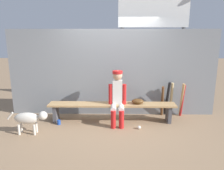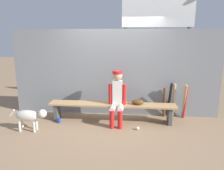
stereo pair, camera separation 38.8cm
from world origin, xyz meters
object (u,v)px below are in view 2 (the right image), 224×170
object	(u,v)px
bat_wood_natural	(174,101)
dog	(30,116)
cup_on_ground	(59,121)
cup_on_bench	(123,102)
dugout_bench	(112,107)
scoreboard	(160,26)
bat_aluminum_black	(169,100)
bat_wood_tan	(184,102)
bat_aluminum_red	(185,102)
player_seated	(117,96)
baseball_glove	(138,102)
bat_wood_dark	(164,102)
baseball	(138,128)

from	to	relation	value
bat_wood_natural	dog	size ratio (longest dim) A/B	1.04
cup_on_ground	cup_on_bench	world-z (taller)	cup_on_bench
dugout_bench	scoreboard	xyz separation A→B (m)	(1.17, 1.27, 1.90)
dugout_bench	bat_aluminum_black	xyz separation A→B (m)	(1.39, 0.41, 0.09)
cup_on_ground	bat_wood_tan	bearing A→B (deg)	10.59
bat_wood_tan	bat_aluminum_red	world-z (taller)	bat_wood_tan
bat_wood_tan	cup_on_bench	xyz separation A→B (m)	(-1.47, -0.37, 0.06)
bat_wood_tan	dog	world-z (taller)	bat_wood_tan
bat_aluminum_black	cup_on_ground	bearing A→B (deg)	-166.49
scoreboard	player_seated	bearing A→B (deg)	-127.21
bat_aluminum_red	bat_wood_tan	bearing A→B (deg)	-169.19
baseball_glove	bat_wood_dark	size ratio (longest dim) A/B	0.35
dog	bat_aluminum_red	bearing A→B (deg)	16.66
bat_wood_natural	baseball	world-z (taller)	bat_wood_natural
baseball_glove	bat_wood_dark	xyz separation A→B (m)	(0.66, 0.36, -0.10)
bat_aluminum_red	cup_on_bench	bearing A→B (deg)	-165.91
cup_on_bench	bat_wood_tan	bearing A→B (deg)	14.12
dugout_bench	player_seated	bearing A→B (deg)	-39.85
baseball_glove	bat_wood_natural	size ratio (longest dim) A/B	0.32
baseball_glove	cup_on_bench	size ratio (longest dim) A/B	2.55
cup_on_bench	scoreboard	world-z (taller)	scoreboard
bat_aluminum_black	bat_wood_tan	size ratio (longest dim) A/B	1.02
dog	bat_wood_dark	bearing A→B (deg)	19.57
baseball	bat_aluminum_red	bearing A→B (deg)	33.77
player_seated	bat_aluminum_black	size ratio (longest dim) A/B	1.36
bat_aluminum_black	baseball	bearing A→B (deg)	-133.09
bat_wood_natural	cup_on_ground	bearing A→B (deg)	-167.10
baseball_glove	cup_on_bench	xyz separation A→B (m)	(-0.33, -0.03, -0.01)
bat_aluminum_black	dog	bearing A→B (deg)	-160.32
bat_wood_natural	baseball	size ratio (longest dim) A/B	11.83
player_seated	baseball	xyz separation A→B (m)	(0.48, -0.32, -0.62)
cup_on_ground	dog	bearing A→B (deg)	-134.56
baseball_glove	baseball	world-z (taller)	baseball_glove
baseball_glove	scoreboard	bearing A→B (deg)	65.91
player_seated	bat_wood_tan	bearing A→B (deg)	15.43
dugout_bench	dog	distance (m)	1.82
bat_wood_dark	scoreboard	world-z (taller)	scoreboard
cup_on_ground	cup_on_bench	distance (m)	1.56
bat_wood_tan	baseball_glove	bearing A→B (deg)	-163.31
baseball_glove	dog	world-z (taller)	baseball_glove
baseball	cup_on_ground	bearing A→B (deg)	173.37
bat_aluminum_black	dog	world-z (taller)	bat_aluminum_black
dugout_bench	bat_wood_natural	world-z (taller)	bat_wood_natural
bat_wood_dark	bat_wood_tan	xyz separation A→B (m)	(0.48, -0.02, 0.04)
cup_on_bench	scoreboard	bearing A→B (deg)	55.24
dugout_bench	cup_on_ground	distance (m)	1.28
bat_aluminum_black	scoreboard	world-z (taller)	scoreboard
dugout_bench	bat_wood_natural	bearing A→B (deg)	15.33
dugout_bench	cup_on_bench	bearing A→B (deg)	-6.31
bat_wood_dark	bat_wood_natural	size ratio (longest dim) A/B	0.92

